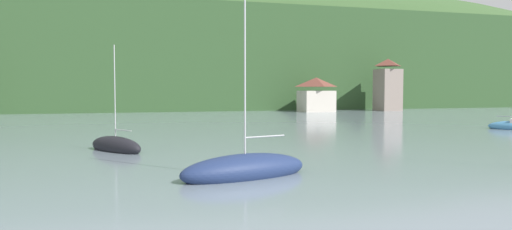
% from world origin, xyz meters
% --- Properties ---
extents(wooded_hillside, '(352.00, 52.91, 50.33)m').
position_xyz_m(wooded_hillside, '(23.07, 129.25, 8.26)').
color(wooded_hillside, '#2D4C28').
rests_on(wooded_hillside, ground_plane).
extents(shore_building_westcentral, '(5.89, 4.93, 6.08)m').
position_xyz_m(shore_building_westcentral, '(28.58, 92.88, 2.97)').
color(shore_building_westcentral, beige).
rests_on(shore_building_westcentral, ground_plane).
extents(shore_building_central, '(4.04, 4.39, 9.62)m').
position_xyz_m(shore_building_central, '(42.87, 92.63, 4.67)').
color(shore_building_central, gray).
rests_on(shore_building_central, ground_plane).
extents(sailboat_mid_0, '(6.84, 3.75, 10.21)m').
position_xyz_m(sailboat_mid_0, '(-0.54, 34.88, 0.35)').
color(sailboat_mid_0, navy).
rests_on(sailboat_mid_0, ground_plane).
extents(sailboat_far_3, '(3.99, 5.17, 7.33)m').
position_xyz_m(sailboat_far_3, '(-6.19, 46.38, 0.31)').
color(sailboat_far_3, black).
rests_on(sailboat_far_3, ground_plane).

